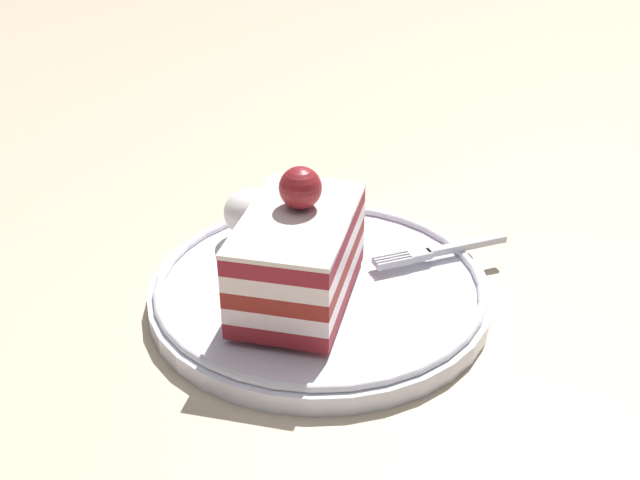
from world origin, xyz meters
The scene contains 5 objects.
ground_plane centered at (0.00, 0.00, 0.00)m, with size 2.40×2.40×0.00m, color beige.
dessert_plate centered at (-0.02, -0.03, 0.01)m, with size 0.23×0.23×0.02m.
cake_slice centered at (0.00, -0.02, 0.05)m, with size 0.13×0.13×0.09m.
whipped_cream_dollop centered at (-0.01, -0.11, 0.04)m, with size 0.04×0.04×0.04m, color white.
fork centered at (-0.11, -0.01, 0.02)m, with size 0.10×0.03×0.00m.
Camera 1 is at (0.21, 0.36, 0.31)m, focal length 43.71 mm.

